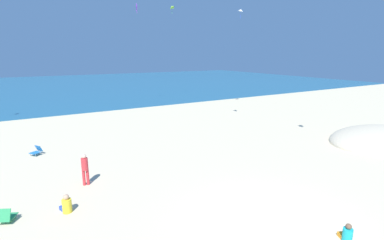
{
  "coord_description": "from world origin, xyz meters",
  "views": [
    {
      "loc": [
        -7.34,
        -6.61,
        6.22
      ],
      "look_at": [
        0.0,
        5.86,
        2.86
      ],
      "focal_mm": 26.67,
      "sensor_mm": 36.0,
      "label": 1
    }
  ],
  "objects_px": {
    "person_1": "(347,234)",
    "kite_purple": "(137,7)",
    "kite_lime": "(171,7)",
    "person_0": "(85,167)",
    "beach_chair_near_camera": "(37,151)",
    "kite_white": "(241,10)",
    "beach_chair_mid_beach": "(6,216)",
    "person_4": "(67,205)"
  },
  "relations": [
    {
      "from": "person_1",
      "to": "person_4",
      "type": "relative_size",
      "value": 0.87
    },
    {
      "from": "kite_purple",
      "to": "person_1",
      "type": "bearing_deg",
      "value": -96.46
    },
    {
      "from": "person_0",
      "to": "kite_white",
      "type": "distance_m",
      "value": 23.69
    },
    {
      "from": "beach_chair_mid_beach",
      "to": "person_1",
      "type": "height_order",
      "value": "person_1"
    },
    {
      "from": "person_1",
      "to": "person_0",
      "type": "bearing_deg",
      "value": 62.06
    },
    {
      "from": "beach_chair_mid_beach",
      "to": "kite_lime",
      "type": "height_order",
      "value": "kite_lime"
    },
    {
      "from": "kite_white",
      "to": "beach_chair_mid_beach",
      "type": "bearing_deg",
      "value": -149.21
    },
    {
      "from": "beach_chair_mid_beach",
      "to": "person_1",
      "type": "bearing_deg",
      "value": -99.91
    },
    {
      "from": "kite_lime",
      "to": "person_0",
      "type": "bearing_deg",
      "value": -125.76
    },
    {
      "from": "person_4",
      "to": "kite_white",
      "type": "relative_size",
      "value": 0.79
    },
    {
      "from": "beach_chair_near_camera",
      "to": "kite_purple",
      "type": "relative_size",
      "value": 0.74
    },
    {
      "from": "person_1",
      "to": "kite_purple",
      "type": "xyz_separation_m",
      "value": [
        3.2,
        28.23,
        11.18
      ]
    },
    {
      "from": "beach_chair_near_camera",
      "to": "kite_white",
      "type": "height_order",
      "value": "kite_white"
    },
    {
      "from": "beach_chair_mid_beach",
      "to": "kite_white",
      "type": "distance_m",
      "value": 27.32
    },
    {
      "from": "person_1",
      "to": "kite_lime",
      "type": "distance_m",
      "value": 34.07
    },
    {
      "from": "person_1",
      "to": "kite_lime",
      "type": "bearing_deg",
      "value": 8.81
    },
    {
      "from": "kite_purple",
      "to": "beach_chair_mid_beach",
      "type": "bearing_deg",
      "value": -122.06
    },
    {
      "from": "person_1",
      "to": "kite_lime",
      "type": "relative_size",
      "value": 0.63
    },
    {
      "from": "person_4",
      "to": "kite_purple",
      "type": "xyz_separation_m",
      "value": [
        11.14,
        21.42,
        11.15
      ]
    },
    {
      "from": "beach_chair_near_camera",
      "to": "person_0",
      "type": "bearing_deg",
      "value": 73.71
    },
    {
      "from": "beach_chair_near_camera",
      "to": "kite_purple",
      "type": "height_order",
      "value": "kite_purple"
    },
    {
      "from": "kite_purple",
      "to": "kite_lime",
      "type": "distance_m",
      "value": 6.2
    },
    {
      "from": "person_1",
      "to": "beach_chair_mid_beach",
      "type": "bearing_deg",
      "value": 79.3
    },
    {
      "from": "kite_purple",
      "to": "kite_lime",
      "type": "height_order",
      "value": "kite_lime"
    },
    {
      "from": "person_0",
      "to": "kite_purple",
      "type": "xyz_separation_m",
      "value": [
        9.99,
        19.28,
        10.52
      ]
    },
    {
      "from": "beach_chair_near_camera",
      "to": "beach_chair_mid_beach",
      "type": "distance_m",
      "value": 7.89
    },
    {
      "from": "person_0",
      "to": "kite_white",
      "type": "bearing_deg",
      "value": -50.16
    },
    {
      "from": "person_4",
      "to": "kite_lime",
      "type": "distance_m",
      "value": 31.5
    },
    {
      "from": "beach_chair_mid_beach",
      "to": "person_0",
      "type": "xyz_separation_m",
      "value": [
        3.21,
        1.8,
        0.65
      ]
    },
    {
      "from": "beach_chair_near_camera",
      "to": "beach_chair_mid_beach",
      "type": "height_order",
      "value": "beach_chair_mid_beach"
    },
    {
      "from": "beach_chair_near_camera",
      "to": "kite_white",
      "type": "distance_m",
      "value": 23.43
    },
    {
      "from": "person_0",
      "to": "person_4",
      "type": "xyz_separation_m",
      "value": [
        -1.15,
        -2.15,
        -0.63
      ]
    },
    {
      "from": "person_0",
      "to": "kite_purple",
      "type": "bearing_deg",
      "value": -18.61
    },
    {
      "from": "beach_chair_mid_beach",
      "to": "person_0",
      "type": "distance_m",
      "value": 3.74
    },
    {
      "from": "person_0",
      "to": "person_1",
      "type": "distance_m",
      "value": 11.26
    },
    {
      "from": "person_4",
      "to": "beach_chair_near_camera",
      "type": "bearing_deg",
      "value": -14.08
    },
    {
      "from": "kite_lime",
      "to": "kite_white",
      "type": "distance_m",
      "value": 11.05
    },
    {
      "from": "beach_chair_mid_beach",
      "to": "kite_white",
      "type": "bearing_deg",
      "value": -33.52
    },
    {
      "from": "kite_white",
      "to": "kite_purple",
      "type": "bearing_deg",
      "value": 136.21
    },
    {
      "from": "person_0",
      "to": "person_4",
      "type": "relative_size",
      "value": 2.04
    },
    {
      "from": "beach_chair_near_camera",
      "to": "kite_lime",
      "type": "bearing_deg",
      "value": -171.6
    },
    {
      "from": "beach_chair_near_camera",
      "to": "person_4",
      "type": "bearing_deg",
      "value": 61.42
    }
  ]
}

